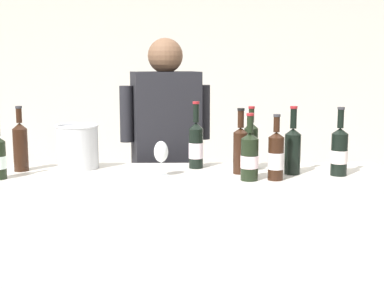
{
  "coord_description": "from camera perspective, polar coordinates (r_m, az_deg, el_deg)",
  "views": [
    {
      "loc": [
        0.0,
        -2.62,
        1.57
      ],
      "look_at": [
        0.05,
        0.0,
        1.16
      ],
      "focal_mm": 49.51,
      "sensor_mm": 36.0,
      "label": 1
    }
  ],
  "objects": [
    {
      "name": "counter",
      "position": [
        2.83,
        -1.03,
        -13.27
      ],
      "size": [
        2.15,
        0.56,
        1.01
      ],
      "primitive_type": "cube",
      "color": "beige",
      "rests_on": "ground_plane"
    },
    {
      "name": "wine_bottle_1",
      "position": [
        2.69,
        10.72,
        -0.51
      ],
      "size": [
        0.08,
        0.08,
        0.34
      ],
      "color": "black",
      "rests_on": "counter"
    },
    {
      "name": "wine_bottle_6",
      "position": [
        2.52,
        6.15,
        -1.31
      ],
      "size": [
        0.08,
        0.08,
        0.32
      ],
      "color": "black",
      "rests_on": "counter"
    },
    {
      "name": "wine_bottle_8",
      "position": [
        2.71,
        15.52,
        -0.75
      ],
      "size": [
        0.08,
        0.08,
        0.34
      ],
      "color": "black",
      "rests_on": "counter"
    },
    {
      "name": "ice_bucket",
      "position": [
        2.85,
        -12.26,
        -0.25
      ],
      "size": [
        0.22,
        0.22,
        0.23
      ],
      "color": "silver",
      "rests_on": "counter"
    },
    {
      "name": "wine_bottle_4",
      "position": [
        2.86,
        -18.06,
        -0.12
      ],
      "size": [
        0.07,
        0.07,
        0.34
      ],
      "color": "black",
      "rests_on": "counter"
    },
    {
      "name": "wine_bottle_2",
      "position": [
        2.54,
        8.96,
        -1.27
      ],
      "size": [
        0.08,
        0.08,
        0.31
      ],
      "color": "black",
      "rests_on": "counter"
    },
    {
      "name": "wine_glass",
      "position": [
        2.59,
        -3.42,
        -1.01
      ],
      "size": [
        0.08,
        0.08,
        0.18
      ],
      "color": "silver",
      "rests_on": "counter"
    },
    {
      "name": "person_server",
      "position": [
        3.24,
        -2.85,
        -4.18
      ],
      "size": [
        0.54,
        0.32,
        1.71
      ],
      "color": "black",
      "rests_on": "ground_plane"
    },
    {
      "name": "wall_back",
      "position": [
        5.22,
        -1.06,
        6.97
      ],
      "size": [
        8.0,
        0.1,
        2.8
      ],
      "primitive_type": "cube",
      "color": "beige",
      "rests_on": "ground_plane"
    },
    {
      "name": "wine_bottle_7",
      "position": [
        2.79,
        6.31,
        0.02
      ],
      "size": [
        0.07,
        0.07,
        0.33
      ],
      "color": "black",
      "rests_on": "counter"
    },
    {
      "name": "wine_bottle_0",
      "position": [
        2.66,
        5.18,
        -0.45
      ],
      "size": [
        0.07,
        0.07,
        0.33
      ],
      "color": "black",
      "rests_on": "counter"
    },
    {
      "name": "wine_bottle_3",
      "position": [
        2.79,
        0.37,
        -0.07
      ],
      "size": [
        0.08,
        0.08,
        0.35
      ],
      "color": "black",
      "rests_on": "counter"
    }
  ]
}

